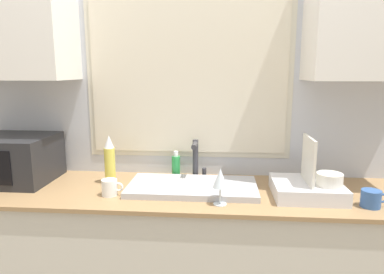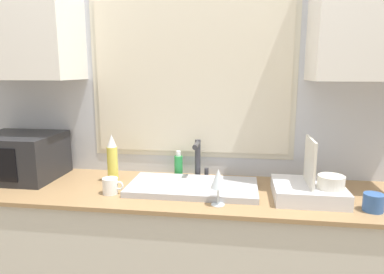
{
  "view_description": "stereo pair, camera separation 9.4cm",
  "coord_description": "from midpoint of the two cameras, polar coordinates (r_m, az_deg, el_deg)",
  "views": [
    {
      "loc": [
        0.19,
        -1.38,
        1.49
      ],
      "look_at": [
        0.05,
        0.25,
        1.18
      ],
      "focal_mm": 32.0,
      "sensor_mm": 36.0,
      "label": 1
    },
    {
      "loc": [
        0.28,
        -1.37,
        1.49
      ],
      "look_at": [
        0.05,
        0.25,
        1.18
      ],
      "focal_mm": 32.0,
      "sensor_mm": 36.0,
      "label": 2
    }
  ],
  "objects": [
    {
      "name": "mug_by_rack",
      "position": [
        1.71,
        26.31,
        -9.21
      ],
      "size": [
        0.12,
        0.08,
        0.08
      ],
      "color": "#335999",
      "rests_on": "countertop"
    },
    {
      "name": "sink_basin",
      "position": [
        1.76,
        -1.46,
        -8.32
      ],
      "size": [
        0.65,
        0.33,
        0.03
      ],
      "color": "#B2B2B7",
      "rests_on": "countertop"
    },
    {
      "name": "dish_rack",
      "position": [
        1.74,
        17.48,
        -7.82
      ],
      "size": [
        0.32,
        0.3,
        0.29
      ],
      "color": "silver",
      "rests_on": "countertop"
    },
    {
      "name": "countertop",
      "position": [
        1.97,
        -2.9,
        -21.19
      ],
      "size": [
        2.4,
        0.59,
        0.9
      ],
      "color": "beige",
      "rests_on": "ground_plane"
    },
    {
      "name": "mug_near_sink",
      "position": [
        1.73,
        -15.05,
        -8.13
      ],
      "size": [
        0.11,
        0.08,
        0.08
      ],
      "color": "white",
      "rests_on": "countertop"
    },
    {
      "name": "microwave",
      "position": [
        2.13,
        -28.91,
        -3.2
      ],
      "size": [
        0.43,
        0.37,
        0.25
      ],
      "color": "#232326",
      "rests_on": "countertop"
    },
    {
      "name": "faucet",
      "position": [
        1.9,
        -0.74,
        -3.34
      ],
      "size": [
        0.08,
        0.14,
        0.22
      ],
      "color": "#333338",
      "rests_on": "countertop"
    },
    {
      "name": "wall_back",
      "position": [
        1.94,
        -2.09,
        8.03
      ],
      "size": [
        6.0,
        0.38,
        2.6
      ],
      "color": "silver",
      "rests_on": "ground_plane"
    },
    {
      "name": "soap_bottle",
      "position": [
        1.96,
        -4.08,
        -4.82
      ],
      "size": [
        0.05,
        0.05,
        0.15
      ],
      "color": "#268C3F",
      "rests_on": "countertop"
    },
    {
      "name": "wine_glass",
      "position": [
        1.54,
        2.99,
        -7.06
      ],
      "size": [
        0.07,
        0.07,
        0.17
      ],
      "color": "silver",
      "rests_on": "countertop"
    },
    {
      "name": "spray_bottle",
      "position": [
        1.89,
        -14.95,
        -3.8
      ],
      "size": [
        0.06,
        0.06,
        0.26
      ],
      "color": "#D8CC4C",
      "rests_on": "countertop"
    }
  ]
}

